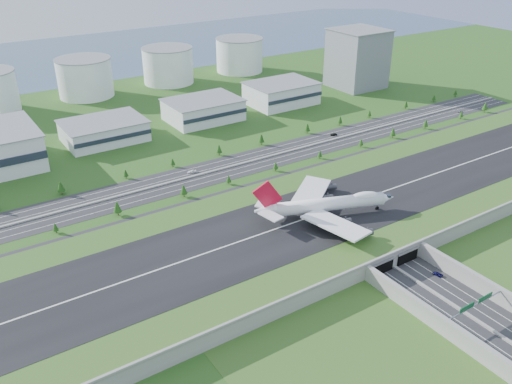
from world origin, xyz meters
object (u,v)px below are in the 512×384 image
boeing_747 (326,204)px  car_0 (451,325)px  office_tower (357,59)px  car_2 (438,274)px  car_7 (192,171)px  car_6 (460,111)px  car_5 (334,134)px

boeing_747 → car_0: size_ratio=18.35×
office_tower → car_2: office_tower is taller
boeing_747 → car_7: 108.52m
car_2 → car_6: 257.43m
car_5 → car_7: (-123.74, -0.59, -0.02)m
car_6 → car_7: car_7 is taller
boeing_747 → car_7: bearing=125.3°
car_0 → boeing_747: bearing=72.8°
car_0 → car_2: bearing=35.9°
car_2 → car_5: car_5 is taller
car_5 → car_0: bearing=-9.6°
office_tower → car_0: size_ratio=13.29×
car_2 → office_tower: bearing=-136.1°
car_7 → car_2: bearing=30.5°
office_tower → car_7: size_ratio=9.47×
office_tower → car_7: office_tower is taller
car_2 → car_5: (79.51, 167.91, 0.18)m
car_2 → car_5: size_ratio=0.93×
car_5 → office_tower: bearing=149.0°
office_tower → car_2: 322.70m
office_tower → boeing_747: 284.90m
office_tower → boeing_747: size_ratio=0.72×
car_2 → car_7: (-44.22, 167.32, 0.17)m
car_5 → car_7: 123.74m
boeing_747 → car_7: boeing_747 is taller
office_tower → car_2: bearing=-125.7°
car_5 → car_6: size_ratio=0.92×
boeing_747 → car_0: boeing_747 is taller
car_6 → car_2: bearing=107.3°
office_tower → car_0: (-211.42, -288.20, -26.67)m
car_2 → car_5: bearing=-125.8°
car_0 → car_5: size_ratio=0.79×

